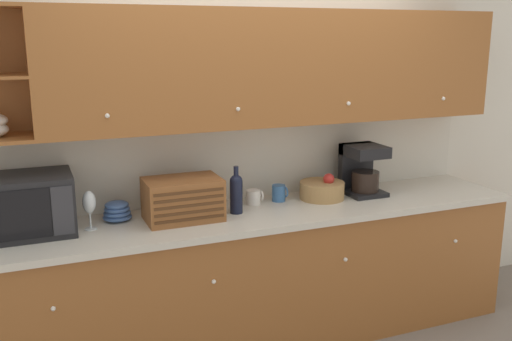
# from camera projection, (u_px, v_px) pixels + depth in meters

# --- Properties ---
(ground_plane) EXTENTS (24.00, 24.00, 0.00)m
(ground_plane) POSITION_uv_depth(u_px,v_px,m) (244.00, 317.00, 4.11)
(ground_plane) COLOR slate
(wall_back) EXTENTS (5.85, 0.06, 2.60)m
(wall_back) POSITION_uv_depth(u_px,v_px,m) (242.00, 139.00, 3.84)
(wall_back) COLOR beige
(wall_back) RESTS_ON ground_plane
(counter_unit) EXTENTS (3.47, 0.67, 0.90)m
(counter_unit) POSITION_uv_depth(u_px,v_px,m) (262.00, 276.00, 3.72)
(counter_unit) COLOR #935628
(counter_unit) RESTS_ON ground_plane
(backsplash_panel) EXTENTS (3.45, 0.01, 0.53)m
(backsplash_panel) POSITION_uv_depth(u_px,v_px,m) (244.00, 160.00, 3.84)
(backsplash_panel) COLOR beige
(backsplash_panel) RESTS_ON counter_unit
(upper_cabinets) EXTENTS (3.45, 0.37, 0.72)m
(upper_cabinets) POSITION_uv_depth(u_px,v_px,m) (277.00, 67.00, 3.61)
(upper_cabinets) COLOR #935628
(upper_cabinets) RESTS_ON backsplash_panel
(microwave) EXTENTS (0.50, 0.38, 0.34)m
(microwave) POSITION_uv_depth(u_px,v_px,m) (26.00, 205.00, 3.15)
(microwave) COLOR black
(microwave) RESTS_ON counter_unit
(wine_glass) EXTENTS (0.07, 0.07, 0.23)m
(wine_glass) POSITION_uv_depth(u_px,v_px,m) (89.00, 203.00, 3.22)
(wine_glass) COLOR silver
(wine_glass) RESTS_ON counter_unit
(bowl_stack_on_counter) EXTENTS (0.17, 0.17, 0.12)m
(bowl_stack_on_counter) POSITION_uv_depth(u_px,v_px,m) (117.00, 211.00, 3.40)
(bowl_stack_on_counter) COLOR #3D5B93
(bowl_stack_on_counter) RESTS_ON counter_unit
(bread_box) EXTENTS (0.45, 0.30, 0.25)m
(bread_box) POSITION_uv_depth(u_px,v_px,m) (183.00, 199.00, 3.41)
(bread_box) COLOR brown
(bread_box) RESTS_ON counter_unit
(wine_bottle) EXTENTS (0.08, 0.08, 0.30)m
(wine_bottle) POSITION_uv_depth(u_px,v_px,m) (236.00, 192.00, 3.53)
(wine_bottle) COLOR black
(wine_bottle) RESTS_ON counter_unit
(mug_blue_second) EXTENTS (0.11, 0.09, 0.10)m
(mug_blue_second) POSITION_uv_depth(u_px,v_px,m) (254.00, 197.00, 3.74)
(mug_blue_second) COLOR silver
(mug_blue_second) RESTS_ON counter_unit
(mug) EXTENTS (0.10, 0.09, 0.11)m
(mug) POSITION_uv_depth(u_px,v_px,m) (279.00, 193.00, 3.80)
(mug) COLOR #38669E
(mug) RESTS_ON counter_unit
(fruit_basket) EXTENTS (0.30, 0.30, 0.18)m
(fruit_basket) POSITION_uv_depth(u_px,v_px,m) (322.00, 190.00, 3.86)
(fruit_basket) COLOR #A87F4C
(fruit_basket) RESTS_ON counter_unit
(coffee_maker) EXTENTS (0.25, 0.28, 0.35)m
(coffee_maker) POSITION_uv_depth(u_px,v_px,m) (362.00, 169.00, 3.96)
(coffee_maker) COLOR black
(coffee_maker) RESTS_ON counter_unit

